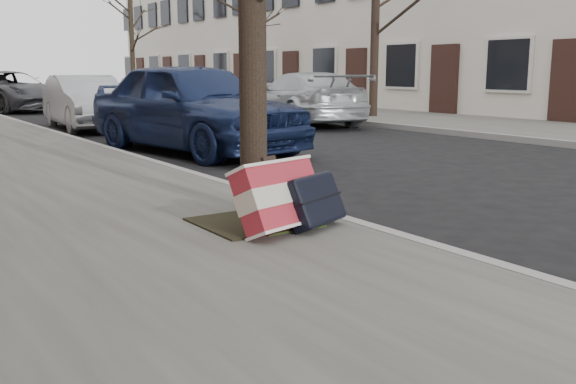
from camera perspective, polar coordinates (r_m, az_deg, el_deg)
ground at (r=5.78m, az=20.67°, el=-3.48°), size 120.00×120.00×0.00m
far_sidewalk at (r=22.07m, az=0.40°, el=7.39°), size 4.00×70.00×0.12m
house_far at (r=26.26m, az=9.18°, el=15.53°), size 6.70×40.00×7.20m
dirt_patch at (r=5.27m, az=-3.21°, el=-2.69°), size 0.85×0.85×0.02m
suitcase_red at (r=4.90m, az=-0.77°, el=-0.42°), size 0.80×0.57×0.56m
suitcase_navy at (r=5.07m, az=2.27°, el=-0.74°), size 0.65×0.52×0.44m
car_near_front at (r=10.88m, az=-8.39°, el=7.56°), size 2.46×4.72×1.53m
car_near_mid at (r=15.76m, az=-17.50°, el=7.62°), size 1.54×3.86×1.25m
car_near_back at (r=23.61m, az=-23.56°, el=8.21°), size 3.69×5.28×1.34m
car_far_front at (r=16.38m, az=1.34°, el=8.31°), size 2.65×4.78×1.31m
car_far_back at (r=25.09m, az=-12.07°, el=9.19°), size 2.90×4.84×1.54m
tree_far_a at (r=17.92m, az=7.77°, el=15.46°), size 0.23×0.23×5.47m
tree_far_b at (r=23.62m, az=-3.94°, el=13.16°), size 0.24×0.24×4.47m
tree_far_c at (r=33.74m, az=-13.70°, el=12.64°), size 0.24×0.24×5.04m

